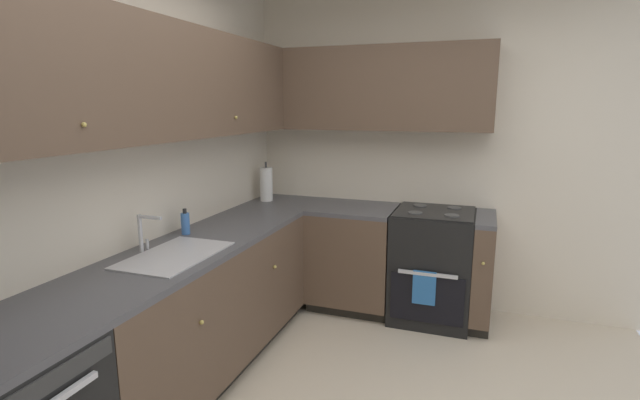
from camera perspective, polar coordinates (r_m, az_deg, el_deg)
The scene contains 13 objects.
wall_back at distance 2.76m, azimuth -26.04°, elevation 2.48°, with size 4.22×0.05×2.67m, color beige.
wall_right at distance 4.03m, azimuth 14.26°, elevation 5.78°, with size 0.05×3.24×2.67m, color beige.
lower_cabinets_back at distance 3.14m, azimuth -14.41°, elevation -13.04°, with size 2.04×0.62×0.85m.
countertop_back at distance 2.98m, azimuth -14.81°, elevation -5.38°, with size 3.24×0.60×0.04m, color #4C4C51.
lower_cabinets_right at distance 3.97m, azimuth 6.75°, elevation -7.44°, with size 0.62×1.46×0.85m.
countertop_right at distance 3.85m, azimuth 6.89°, elevation -1.28°, with size 0.60×1.46×0.03m.
oven_range at distance 3.91m, azimuth 13.60°, elevation -7.67°, with size 0.68×0.62×1.03m.
upper_cabinets_back at distance 2.82m, azimuth -20.15°, elevation 13.50°, with size 2.92×0.34×0.66m.
upper_cabinets_right at distance 3.92m, azimuth 5.78°, elevation 13.38°, with size 0.32×1.99×0.66m.
sink at distance 2.77m, azimuth -17.27°, elevation -7.30°, with size 0.64×0.40×0.10m.
faucet at distance 2.86m, azimuth -20.78°, elevation -3.41°, with size 0.07×0.16×0.22m.
soap_bottle at distance 3.17m, azimuth -16.17°, elevation -2.74°, with size 0.06×0.06×0.17m.
paper_towel_roll at distance 4.13m, azimuth -6.59°, elevation 1.94°, with size 0.11×0.11×0.36m.
Camera 1 is at (-1.91, -0.37, 1.71)m, focal length 26.12 mm.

